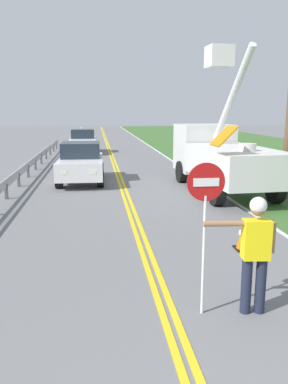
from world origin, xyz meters
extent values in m
cube|color=yellow|center=(-0.09, 20.00, 0.01)|extent=(0.11, 110.00, 0.01)
cube|color=yellow|center=(0.09, 20.00, 0.01)|extent=(0.11, 110.00, 0.01)
cube|color=silver|center=(3.60, 20.00, 0.01)|extent=(0.12, 110.00, 0.01)
cube|color=silver|center=(-3.60, 20.00, 0.01)|extent=(0.12, 110.00, 0.01)
cylinder|color=#1E2338|center=(1.40, 4.70, 0.44)|extent=(0.16, 0.16, 0.88)
cylinder|color=#1E2338|center=(1.18, 4.72, 0.44)|extent=(0.16, 0.16, 0.88)
cube|color=yellow|center=(1.29, 4.71, 1.18)|extent=(0.42, 0.28, 0.60)
cylinder|color=#996B4C|center=(0.80, 4.75, 1.43)|extent=(0.61, 0.15, 0.09)
cylinder|color=#996B4C|center=(1.53, 4.69, 1.21)|extent=(0.09, 0.09, 0.48)
sphere|color=#996B4C|center=(1.29, 4.71, 1.65)|extent=(0.22, 0.22, 0.22)
sphere|color=white|center=(1.29, 4.71, 1.70)|extent=(0.25, 0.25, 0.25)
cylinder|color=silver|center=(0.52, 4.78, 0.92)|extent=(0.04, 0.04, 1.85)
cylinder|color=#B71414|center=(0.52, 4.78, 2.05)|extent=(0.56, 0.03, 0.56)
cube|color=white|center=(0.52, 4.76, 2.05)|extent=(0.38, 0.01, 0.12)
cube|color=silver|center=(3.81, 12.54, 1.21)|extent=(2.54, 4.71, 1.10)
cube|color=silver|center=(3.62, 15.98, 1.46)|extent=(2.31, 2.21, 2.00)
cube|color=#1E2833|center=(3.57, 17.01, 1.76)|extent=(1.98, 0.16, 0.90)
cylinder|color=silver|center=(3.85, 11.62, 1.88)|extent=(0.56, 0.56, 0.24)
cylinder|color=silver|center=(3.78, 13.06, 3.53)|extent=(0.40, 3.08, 3.21)
cube|color=white|center=(3.70, 14.51, 5.05)|extent=(0.95, 0.95, 0.80)
cube|color=orange|center=(2.72, 10.68, 2.31)|extent=(0.64, 0.83, 0.59)
cylinder|color=black|center=(2.61, 15.73, 0.46)|extent=(0.37, 0.94, 0.92)
cylinder|color=black|center=(4.66, 15.84, 0.46)|extent=(0.37, 0.94, 0.92)
cylinder|color=black|center=(2.83, 11.45, 0.46)|extent=(0.37, 0.94, 0.92)
cylinder|color=black|center=(4.89, 11.56, 0.46)|extent=(0.37, 0.94, 0.92)
cube|color=silver|center=(-1.70, 16.26, 0.70)|extent=(1.90, 4.13, 0.72)
cube|color=#1E2833|center=(-1.69, 16.51, 1.38)|extent=(1.65, 1.75, 0.64)
cube|color=#EAEACC|center=(-1.17, 14.22, 0.75)|extent=(0.24, 0.06, 0.16)
cube|color=#EAEACC|center=(-2.28, 14.24, 0.75)|extent=(0.24, 0.06, 0.16)
cylinder|color=black|center=(-0.89, 14.98, 0.34)|extent=(0.29, 0.68, 0.68)
cylinder|color=black|center=(-2.53, 15.00, 0.34)|extent=(0.29, 0.68, 0.68)
cylinder|color=black|center=(-0.86, 17.52, 0.34)|extent=(0.29, 0.68, 0.68)
cylinder|color=black|center=(-2.50, 17.54, 0.34)|extent=(0.29, 0.68, 0.68)
cube|color=silver|center=(-1.96, 28.08, 0.70)|extent=(1.84, 4.10, 0.72)
cube|color=#1E2833|center=(-1.96, 28.33, 1.38)|extent=(1.62, 1.72, 0.64)
cube|color=#EAEACC|center=(-1.41, 26.05, 0.75)|extent=(0.24, 0.06, 0.16)
cube|color=#EAEACC|center=(-2.51, 26.05, 0.75)|extent=(0.24, 0.06, 0.16)
cylinder|color=black|center=(-1.14, 26.80, 0.34)|extent=(0.28, 0.68, 0.68)
cylinder|color=black|center=(-2.78, 26.80, 0.34)|extent=(0.28, 0.68, 0.68)
cylinder|color=black|center=(-1.14, 29.35, 0.34)|extent=(0.28, 0.68, 0.68)
cylinder|color=black|center=(-2.78, 29.35, 0.34)|extent=(0.28, 0.68, 0.68)
cone|color=orange|center=(2.20, 7.40, 0.35)|extent=(0.36, 0.36, 0.70)
cylinder|color=white|center=(2.20, 7.40, 0.39)|extent=(0.25, 0.25, 0.08)
cube|color=black|center=(2.20, 7.40, 0.01)|extent=(0.40, 0.40, 0.03)
cube|color=#9EA0A3|center=(-4.20, 16.71, 0.55)|extent=(0.06, 32.00, 0.32)
cube|color=#4C4C51|center=(-4.20, 13.28, 0.28)|extent=(0.10, 0.10, 0.55)
cube|color=#4C4C51|center=(-4.20, 15.57, 0.28)|extent=(0.10, 0.10, 0.55)
cube|color=#4C4C51|center=(-4.20, 17.85, 0.28)|extent=(0.10, 0.10, 0.55)
cube|color=#4C4C51|center=(-4.20, 20.14, 0.28)|extent=(0.10, 0.10, 0.55)
cube|color=#4C4C51|center=(-4.20, 22.42, 0.28)|extent=(0.10, 0.10, 0.55)
cube|color=#4C4C51|center=(-4.20, 24.71, 0.28)|extent=(0.10, 0.10, 0.55)
cube|color=#4C4C51|center=(-4.20, 26.99, 0.28)|extent=(0.10, 0.10, 0.55)
cube|color=#4C4C51|center=(-4.20, 29.28, 0.28)|extent=(0.10, 0.10, 0.55)
cube|color=#4C4C51|center=(-4.20, 31.57, 0.28)|extent=(0.10, 0.10, 0.55)
camera|label=1|loc=(-1.04, -0.55, 3.06)|focal=36.44mm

